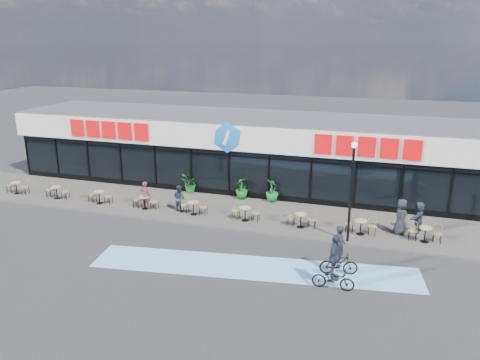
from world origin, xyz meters
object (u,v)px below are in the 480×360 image
object	(u,v)px
lamp_post	(352,183)
potted_plant_left	(189,184)
cyclist_a	(334,268)
bistro_set_0	(17,186)
potted_plant_right	(272,191)
cyclist_b	(339,257)
pedestrian_a	(419,217)
patron_right	(179,198)
pedestrian_b	(401,217)
patron_left	(146,195)
potted_plant_mid	(242,188)

from	to	relation	value
lamp_post	potted_plant_left	size ratio (longest dim) A/B	4.21
cyclist_a	bistro_set_0	bearing A→B (deg)	164.36
potted_plant_right	cyclist_a	distance (m)	10.12
potted_plant_left	cyclist_b	distance (m)	12.71
pedestrian_a	cyclist_a	size ratio (longest dim) A/B	0.70
pedestrian_a	cyclist_b	xyz separation A→B (m)	(-3.31, -5.44, -0.09)
patron_right	pedestrian_b	size ratio (longest dim) A/B	0.82
potted_plant_right	pedestrian_b	bearing A→B (deg)	-20.91
cyclist_b	lamp_post	bearing A→B (deg)	88.65
lamp_post	patron_left	size ratio (longest dim) A/B	3.00
potted_plant_mid	patron_left	xyz separation A→B (m)	(-4.69, -3.30, 0.15)
patron_right	pedestrian_b	distance (m)	11.80
potted_plant_left	pedestrian_a	bearing A→B (deg)	-9.74
cyclist_b	potted_plant_right	bearing A→B (deg)	121.55
potted_plant_right	patron_right	xyz separation A→B (m)	(-4.59, -3.09, 0.07)
bistro_set_0	potted_plant_right	world-z (taller)	potted_plant_right
potted_plant_left	patron_right	bearing A→B (deg)	-76.53
lamp_post	patron_right	distance (m)	9.75
lamp_post	patron_left	world-z (taller)	lamp_post
potted_plant_mid	potted_plant_right	size ratio (longest dim) A/B	0.97
bistro_set_0	patron_right	size ratio (longest dim) A/B	1.03
patron_left	cyclist_b	bearing A→B (deg)	162.98
pedestrian_a	pedestrian_b	size ratio (longest dim) A/B	0.88
potted_plant_left	patron_left	size ratio (longest dim) A/B	0.71
potted_plant_left	pedestrian_b	distance (m)	12.85
bistro_set_0	pedestrian_b	world-z (taller)	pedestrian_b
potted_plant_mid	potted_plant_right	world-z (taller)	potted_plant_right
potted_plant_right	cyclist_a	size ratio (longest dim) A/B	0.59
potted_plant_mid	cyclist_b	xyz separation A→B (m)	(6.61, -7.67, 0.06)
bistro_set_0	patron_left	world-z (taller)	patron_left
potted_plant_right	pedestrian_b	world-z (taller)	pedestrian_b
potted_plant_right	pedestrian_a	world-z (taller)	pedestrian_a
patron_left	patron_right	bearing A→B (deg)	-168.29
potted_plant_left	pedestrian_b	world-z (taller)	pedestrian_b
potted_plant_left	potted_plant_mid	size ratio (longest dim) A/B	0.88
patron_left	pedestrian_b	xyz separation A→B (m)	(13.76, 0.60, 0.10)
potted_plant_mid	potted_plant_left	bearing A→B (deg)	178.76
potted_plant_left	cyclist_b	world-z (taller)	cyclist_b
lamp_post	patron_right	world-z (taller)	lamp_post
cyclist_a	patron_right	bearing A→B (deg)	147.52
patron_left	pedestrian_b	size ratio (longest dim) A/B	0.89
lamp_post	cyclist_a	xyz separation A→B (m)	(-0.16, -4.56, -2.08)
potted_plant_left	pedestrian_a	distance (m)	13.59
cyclist_a	cyclist_b	distance (m)	1.27
pedestrian_a	cyclist_a	xyz separation A→B (m)	(-3.39, -6.71, 0.02)
patron_left	pedestrian_b	bearing A→B (deg)	-173.38
cyclist_a	cyclist_b	xyz separation A→B (m)	(0.08, 1.26, -0.11)
bistro_set_0	potted_plant_mid	xyz separation A→B (m)	(13.69, 3.27, 0.20)
lamp_post	cyclist_b	world-z (taller)	lamp_post
potted_plant_left	pedestrian_b	xyz separation A→B (m)	(12.54, -2.77, 0.33)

